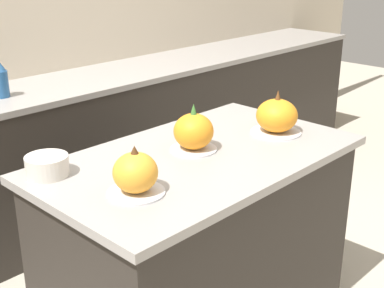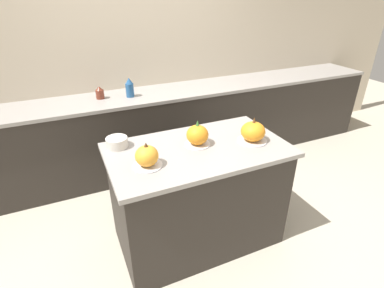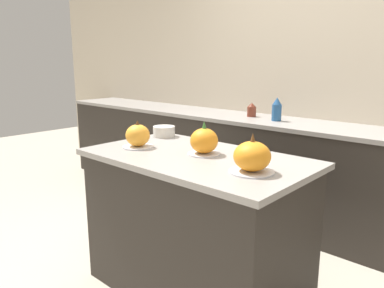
{
  "view_description": "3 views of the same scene",
  "coord_description": "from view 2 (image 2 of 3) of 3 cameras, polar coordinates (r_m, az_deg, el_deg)",
  "views": [
    {
      "loc": [
        -1.49,
        -1.39,
        1.7
      ],
      "look_at": [
        -0.08,
        -0.03,
        0.97
      ],
      "focal_mm": 50.0,
      "sensor_mm": 36.0,
      "label": 1
    },
    {
      "loc": [
        -0.85,
        -1.78,
        1.96
      ],
      "look_at": [
        -0.05,
        -0.01,
        0.94
      ],
      "focal_mm": 28.0,
      "sensor_mm": 36.0,
      "label": 2
    },
    {
      "loc": [
        1.42,
        -1.61,
        1.44
      ],
      "look_at": [
        -0.07,
        0.04,
        0.94
      ],
      "focal_mm": 35.0,
      "sensor_mm": 36.0,
      "label": 3
    }
  ],
  "objects": [
    {
      "name": "ground_plane",
      "position": [
        2.78,
        1.01,
        -17.17
      ],
      "size": [
        12.0,
        12.0,
        0.0
      ],
      "primitive_type": "plane",
      "color": "#BCB29E"
    },
    {
      "name": "mixing_bowl",
      "position": [
        2.31,
        -14.11,
        0.29
      ],
      "size": [
        0.16,
        0.16,
        0.08
      ],
      "color": "beige",
      "rests_on": "kitchen_island"
    },
    {
      "name": "pumpkin_cake_center",
      "position": [
        2.25,
        1.04,
        1.66
      ],
      "size": [
        0.2,
        0.2,
        0.2
      ],
      "color": "silver",
      "rests_on": "kitchen_island"
    },
    {
      "name": "bottle_tall",
      "position": [
        3.26,
        -11.8,
        10.44
      ],
      "size": [
        0.08,
        0.08,
        0.2
      ],
      "color": "#235184",
      "rests_on": "back_counter"
    },
    {
      "name": "kitchen_island",
      "position": [
        2.48,
        1.1,
        -9.81
      ],
      "size": [
        1.35,
        0.78,
        0.89
      ],
      "color": "#2D2823",
      "rests_on": "ground_plane"
    },
    {
      "name": "back_counter",
      "position": [
        3.53,
        -7.9,
        2.3
      ],
      "size": [
        6.0,
        0.6,
        0.93
      ],
      "color": "#2D2823",
      "rests_on": "ground_plane"
    },
    {
      "name": "bottle_short",
      "position": [
        3.29,
        -17.16,
        9.31
      ],
      "size": [
        0.08,
        0.08,
        0.13
      ],
      "color": "maroon",
      "rests_on": "back_counter"
    },
    {
      "name": "wall_back",
      "position": [
        3.58,
        -10.35,
        15.81
      ],
      "size": [
        8.0,
        0.06,
        2.5
      ],
      "color": "beige",
      "rests_on": "ground_plane"
    },
    {
      "name": "pumpkin_cake_left",
      "position": [
        2.0,
        -8.6,
        -2.39
      ],
      "size": [
        0.2,
        0.2,
        0.18
      ],
      "color": "silver",
      "rests_on": "kitchen_island"
    },
    {
      "name": "pumpkin_cake_right",
      "position": [
        2.36,
        11.54,
        2.25
      ],
      "size": [
        0.23,
        0.23,
        0.2
      ],
      "color": "silver",
      "rests_on": "kitchen_island"
    }
  ]
}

